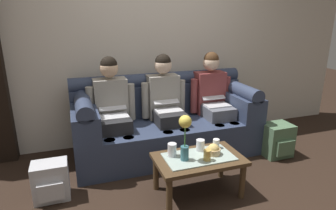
# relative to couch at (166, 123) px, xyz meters

# --- Properties ---
(ground_plane) EXTENTS (14.00, 14.00, 0.00)m
(ground_plane) POSITION_rel_couch_xyz_m (0.00, -1.17, -0.37)
(ground_plane) COLOR black
(back_wall_patterned) EXTENTS (6.00, 0.12, 2.90)m
(back_wall_patterned) POSITION_rel_couch_xyz_m (0.00, 0.53, 1.08)
(back_wall_patterned) COLOR beige
(back_wall_patterned) RESTS_ON ground_plane
(couch) EXTENTS (2.21, 0.88, 0.96)m
(couch) POSITION_rel_couch_xyz_m (0.00, 0.00, 0.00)
(couch) COLOR #2D3851
(couch) RESTS_ON ground_plane
(person_left) EXTENTS (0.56, 0.67, 1.22)m
(person_left) POSITION_rel_couch_xyz_m (-0.64, -0.00, 0.29)
(person_left) COLOR #232326
(person_left) RESTS_ON ground_plane
(person_middle) EXTENTS (0.56, 0.67, 1.22)m
(person_middle) POSITION_rel_couch_xyz_m (0.00, -0.00, 0.29)
(person_middle) COLOR #232326
(person_middle) RESTS_ON ground_plane
(person_right) EXTENTS (0.56, 0.67, 1.22)m
(person_right) POSITION_rel_couch_xyz_m (0.64, -0.00, 0.29)
(person_right) COLOR #595B66
(person_right) RESTS_ON ground_plane
(coffee_table) EXTENTS (0.82, 0.50, 0.40)m
(coffee_table) POSITION_rel_couch_xyz_m (0.00, -0.98, -0.04)
(coffee_table) COLOR #47331E
(coffee_table) RESTS_ON ground_plane
(flower_vase) EXTENTS (0.11, 0.11, 0.43)m
(flower_vase) POSITION_rel_couch_xyz_m (-0.15, -1.00, 0.30)
(flower_vase) COLOR #336672
(flower_vase) RESTS_ON coffee_table
(snack_bowl) EXTENTS (0.14, 0.14, 0.11)m
(snack_bowl) POSITION_rel_couch_xyz_m (0.15, -0.99, 0.07)
(snack_bowl) COLOR tan
(snack_bowl) RESTS_ON coffee_table
(cup_near_left) EXTENTS (0.08, 0.08, 0.11)m
(cup_near_left) POSITION_rel_couch_xyz_m (0.06, -0.87, 0.08)
(cup_near_left) COLOR silver
(cup_near_left) RESTS_ON coffee_table
(cup_near_right) EXTENTS (0.07, 0.07, 0.10)m
(cup_near_right) POSITION_rel_couch_xyz_m (0.04, -1.08, 0.08)
(cup_near_right) COLOR gold
(cup_near_right) RESTS_ON coffee_table
(cup_far_center) EXTENTS (0.08, 0.08, 0.13)m
(cup_far_center) POSITION_rel_couch_xyz_m (-0.24, -0.90, 0.09)
(cup_far_center) COLOR silver
(cup_far_center) RESTS_ON coffee_table
(cup_far_left) EXTENTS (0.06, 0.06, 0.09)m
(cup_far_left) POSITION_rel_couch_xyz_m (0.24, -0.87, 0.07)
(cup_far_left) COLOR white
(cup_far_left) RESTS_ON coffee_table
(backpack_left) EXTENTS (0.32, 0.27, 0.37)m
(backpack_left) POSITION_rel_couch_xyz_m (-1.33, -0.62, -0.19)
(backpack_left) COLOR #B7B7BC
(backpack_left) RESTS_ON ground_plane
(backpack_right) EXTENTS (0.34, 0.32, 0.40)m
(backpack_right) POSITION_rel_couch_xyz_m (1.25, -0.56, -0.17)
(backpack_right) COLOR #4C6B4C
(backpack_right) RESTS_ON ground_plane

